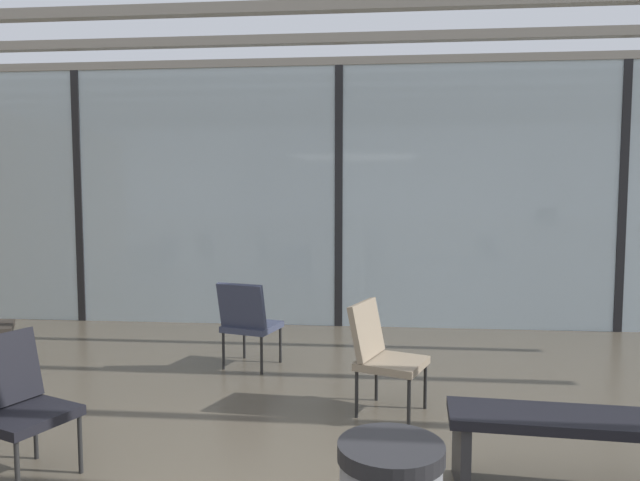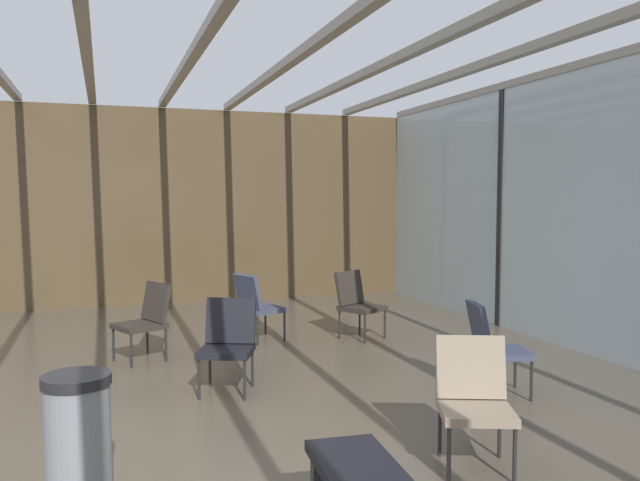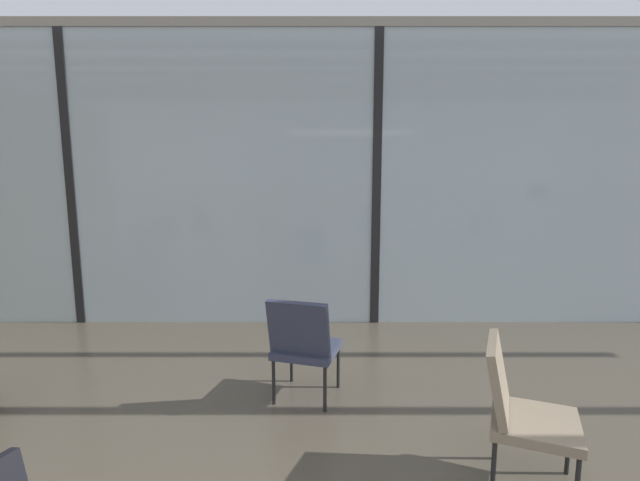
# 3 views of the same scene
# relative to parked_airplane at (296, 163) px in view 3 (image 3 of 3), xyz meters

# --- Properties ---
(glass_curtain_wall) EXTENTS (14.00, 0.08, 3.35)m
(glass_curtain_wall) POSITION_rel_parked_airplane_xyz_m (1.09, -4.04, -0.18)
(glass_curtain_wall) COLOR silver
(glass_curtain_wall) RESTS_ON ground
(window_mullion_0) EXTENTS (0.10, 0.12, 3.35)m
(window_mullion_0) POSITION_rel_parked_airplane_xyz_m (-2.41, -4.04, -0.18)
(window_mullion_0) COLOR black
(window_mullion_0) RESTS_ON ground
(window_mullion_1) EXTENTS (0.10, 0.12, 3.35)m
(window_mullion_1) POSITION_rel_parked_airplane_xyz_m (1.09, -4.04, -0.18)
(window_mullion_1) COLOR black
(window_mullion_1) RESTS_ON ground
(parked_airplane) EXTENTS (11.80, 3.71, 3.71)m
(parked_airplane) POSITION_rel_parked_airplane_xyz_m (0.00, 0.00, 0.00)
(parked_airplane) COLOR #B2BCD6
(parked_airplane) RESTS_ON ground
(lounge_chair_2) EXTENTS (0.66, 0.64, 0.87)m
(lounge_chair_2) POSITION_rel_parked_airplane_xyz_m (1.61, -7.02, -1.36)
(lounge_chair_2) COLOR #7F705B
(lounge_chair_2) RESTS_ON ground
(lounge_chair_3) EXTENTS (0.61, 0.64, 0.87)m
(lounge_chair_3) POSITION_rel_parked_airplane_xyz_m (0.31, -6.00, -1.36)
(lounge_chair_3) COLOR #33384C
(lounge_chair_3) RESTS_ON ground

